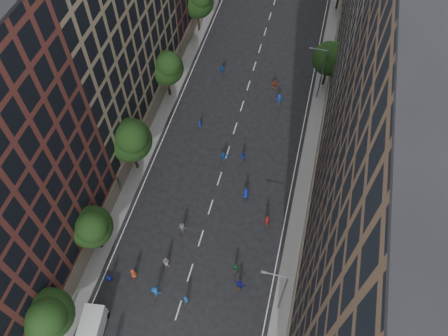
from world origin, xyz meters
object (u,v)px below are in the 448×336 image
at_px(streetlamp_far, 321,72).
at_px(skater_1, 186,300).
at_px(streetlamp_near, 281,291).
at_px(cargo_van, 91,330).

distance_m(streetlamp_far, skater_1, 36.50).
bearing_deg(streetlamp_near, skater_1, -168.96).
height_order(streetlamp_far, cargo_van, streetlamp_far).
relative_size(streetlamp_near, cargo_van, 1.77).
height_order(streetlamp_near, skater_1, streetlamp_near).
xyz_separation_m(streetlamp_near, streetlamp_far, (0.00, 33.00, 0.00)).
distance_m(streetlamp_near, cargo_van, 20.17).
bearing_deg(streetlamp_far, streetlamp_near, -90.00).
bearing_deg(skater_1, streetlamp_far, -94.44).
bearing_deg(streetlamp_near, cargo_van, -157.63).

